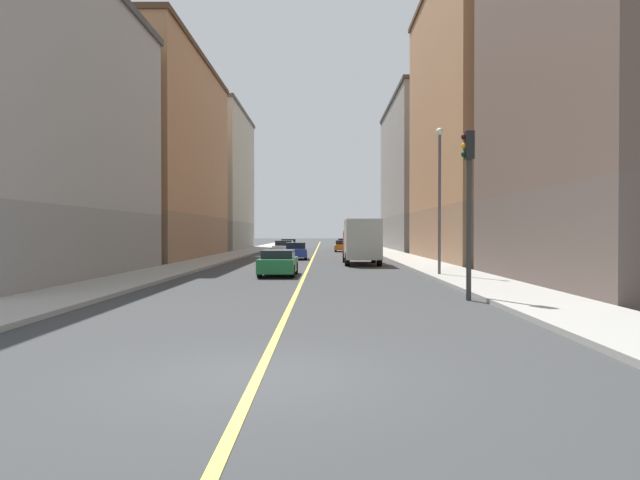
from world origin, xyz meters
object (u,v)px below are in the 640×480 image
at_px(building_left_far, 436,176).
at_px(street_lamp_left_near, 440,186).
at_px(building_right_distant, 200,181).
at_px(car_red, 344,244).
at_px(building_right_midblock, 138,158).
at_px(car_white, 284,248).
at_px(car_blue, 296,251).
at_px(building_left_mid, 504,120).
at_px(box_truck, 361,241).
at_px(car_black, 289,245).
at_px(car_orange, 343,246).
at_px(car_green, 278,263).
at_px(traffic_light_left_near, 468,190).

xyz_separation_m(building_left_far, street_lamp_left_near, (-8.20, -43.08, -4.68)).
height_order(building_right_distant, street_lamp_left_near, building_right_distant).
bearing_deg(car_red, building_right_midblock, -123.95).
relative_size(car_red, car_white, 0.98).
bearing_deg(car_blue, street_lamp_left_near, -66.60).
xyz_separation_m(car_red, car_white, (-6.64, -19.09, -0.00)).
relative_size(building_left_mid, building_right_distant, 1.09).
distance_m(building_left_far, street_lamp_left_near, 44.10).
relative_size(building_right_midblock, car_red, 5.82).
bearing_deg(building_right_midblock, box_truck, -27.49).
relative_size(street_lamp_left_near, car_red, 1.78).
xyz_separation_m(building_right_midblock, car_black, (11.66, 18.12, -7.84)).
bearing_deg(building_right_midblock, car_black, 57.22).
height_order(building_left_mid, car_black, building_left_mid).
relative_size(building_right_midblock, box_truck, 3.34).
height_order(building_right_distant, car_black, building_right_distant).
bearing_deg(box_truck, car_blue, 122.95).
relative_size(building_left_far, car_white, 6.06).
bearing_deg(building_left_far, car_blue, -123.28).
xyz_separation_m(car_orange, car_white, (-6.07, -8.30, 0.03)).
height_order(building_left_far, car_orange, building_left_far).
bearing_deg(car_red, street_lamp_left_near, -86.40).
bearing_deg(car_red, box_truck, -90.16).
relative_size(building_right_midblock, car_orange, 5.69).
distance_m(building_right_distant, car_orange, 21.22).
height_order(building_left_far, street_lamp_left_near, building_left_far).
height_order(street_lamp_left_near, box_truck, street_lamp_left_near).
bearing_deg(car_blue, box_truck, -57.05).
bearing_deg(car_green, car_orange, 83.17).
xyz_separation_m(building_left_mid, car_red, (-11.22, 31.55, -10.18)).
height_order(building_right_distant, car_red, building_right_distant).
relative_size(building_right_midblock, car_blue, 5.88).
bearing_deg(traffic_light_left_near, car_white, 102.61).
distance_m(car_orange, box_truck, 26.25).
relative_size(building_right_midblock, street_lamp_left_near, 3.26).
xyz_separation_m(street_lamp_left_near, car_orange, (-3.59, 37.18, -3.86)).
bearing_deg(building_left_mid, traffic_light_left_near, -109.40).
distance_m(car_red, box_truck, 37.03).
relative_size(building_left_far, car_orange, 6.06).
bearing_deg(building_left_far, traffic_light_left_near, -99.90).
bearing_deg(car_red, car_orange, -93.04).
bearing_deg(traffic_light_left_near, building_right_midblock, 124.09).
relative_size(car_red, box_truck, 0.58).
relative_size(building_left_mid, building_left_far, 0.87).
height_order(building_right_midblock, car_orange, building_right_midblock).
relative_size(car_orange, car_red, 1.02).
distance_m(building_left_mid, car_white, 24.05).
distance_m(car_orange, car_red, 10.80).
xyz_separation_m(building_left_mid, street_lamp_left_near, (-8.20, -16.42, -6.36)).
height_order(building_left_mid, car_orange, building_left_mid).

